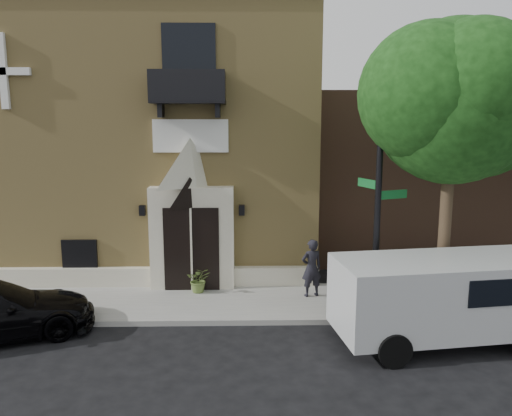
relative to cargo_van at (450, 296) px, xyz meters
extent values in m
plane|color=black|center=(-5.62, 1.08, -1.18)|extent=(120.00, 120.00, 0.00)
cube|color=gray|center=(-4.62, 2.58, -1.11)|extent=(42.00, 3.00, 0.15)
cube|color=tan|center=(-8.62, 9.08, 3.32)|extent=(12.00, 10.00, 9.00)
cube|color=black|center=(-8.62, 9.08, 7.97)|extent=(12.20, 10.20, 0.30)
cube|color=beige|center=(-8.62, 3.96, -0.73)|extent=(12.00, 0.30, 0.60)
cube|color=beige|center=(-6.62, 3.83, 0.57)|extent=(2.60, 0.55, 3.20)
pyramid|color=beige|center=(-6.62, 3.83, 2.92)|extent=(2.60, 0.55, 1.50)
cube|color=black|center=(-6.62, 3.54, 0.27)|extent=(1.70, 0.06, 2.60)
cube|color=beige|center=(-6.62, 3.50, 0.27)|extent=(0.06, 0.04, 2.60)
cube|color=white|center=(-6.62, 4.02, 3.72)|extent=(2.30, 0.10, 1.00)
cube|color=black|center=(-6.62, 3.63, 4.72)|extent=(2.20, 0.90, 0.10)
cube|color=black|center=(-6.62, 3.20, 5.17)|extent=(2.20, 0.06, 0.90)
cube|color=black|center=(-7.67, 3.63, 5.17)|extent=(0.06, 0.90, 0.90)
cube|color=black|center=(-5.57, 3.63, 5.17)|extent=(0.06, 0.90, 0.90)
cube|color=black|center=(-6.62, 4.05, 5.92)|extent=(1.60, 0.08, 2.20)
cube|color=white|center=(-12.12, 4.00, 5.62)|extent=(0.22, 0.14, 2.20)
cube|color=white|center=(-12.12, 4.00, 5.62)|extent=(1.60, 0.14, 0.22)
cube|color=black|center=(-10.22, 4.03, -0.03)|extent=(1.10, 0.10, 1.00)
cube|color=#FF2B0A|center=(-10.22, 4.06, -0.03)|extent=(0.85, 0.06, 0.75)
cube|color=black|center=(-8.17, 3.96, 1.42)|extent=(0.18, 0.18, 0.32)
cube|color=black|center=(-5.07, 3.96, 1.42)|extent=(0.18, 0.18, 0.32)
cube|color=brown|center=(6.38, 10.08, 2.02)|extent=(18.00, 8.00, 6.40)
cylinder|color=#38281C|center=(0.38, 1.53, 1.07)|extent=(0.32, 0.32, 4.20)
sphere|color=#12350E|center=(0.38, 1.53, 4.64)|extent=(4.20, 4.20, 4.20)
sphere|color=#12350E|center=(1.18, 1.83, 4.34)|extent=(3.36, 3.36, 3.36)
sphere|color=#12350E|center=(-0.32, 1.33, 4.84)|extent=(3.57, 3.57, 3.57)
sphere|color=#12350E|center=(0.58, 0.83, 5.04)|extent=(3.15, 3.15, 3.15)
cube|color=silver|center=(-0.19, -0.02, 0.06)|extent=(5.39, 2.75, 1.75)
cube|color=black|center=(0.77, -0.94, 0.42)|extent=(1.64, 0.27, 0.62)
cylinder|color=black|center=(-1.70, -1.22, -0.79)|extent=(0.81, 0.36, 0.78)
cylinder|color=black|center=(-1.96, 0.72, -0.79)|extent=(0.81, 0.36, 0.78)
cylinder|color=black|center=(1.31, 1.17, -0.79)|extent=(0.81, 0.36, 0.78)
cylinder|color=black|center=(-1.46, 1.51, 2.13)|extent=(0.17, 0.17, 6.32)
cube|color=#115F28|center=(-1.01, 1.68, 2.24)|extent=(0.85, 0.36, 0.23)
cube|color=#115F28|center=(-1.63, 1.95, 2.50)|extent=(0.36, 0.85, 0.23)
cylinder|color=#A50A20|center=(-1.22, 1.29, -0.99)|extent=(0.40, 0.40, 0.09)
cylinder|color=#A50A20|center=(-1.22, 1.29, -0.64)|extent=(0.29, 0.29, 0.61)
sphere|color=#A50A20|center=(-1.22, 1.29, -0.30)|extent=(0.29, 0.29, 0.29)
cylinder|color=#A50A20|center=(-1.22, 1.29, -0.59)|extent=(0.50, 0.13, 0.13)
imported|color=#5D7535|center=(-6.39, 3.34, -0.64)|extent=(0.75, 0.67, 0.79)
imported|color=black|center=(-2.98, 2.92, -0.16)|extent=(0.73, 0.58, 1.75)
camera|label=1|loc=(-4.93, -11.39, 4.18)|focal=35.00mm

